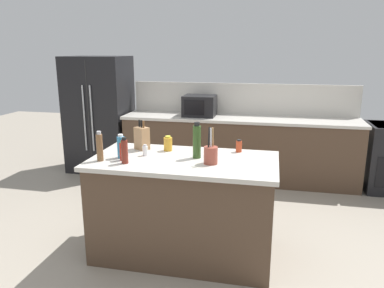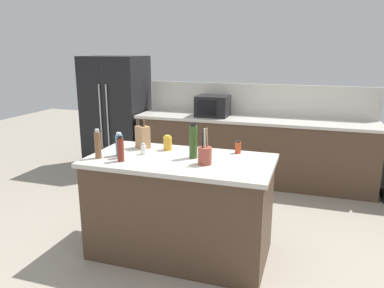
{
  "view_description": "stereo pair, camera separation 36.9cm",
  "coord_description": "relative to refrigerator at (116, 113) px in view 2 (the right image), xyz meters",
  "views": [
    {
      "loc": [
        0.76,
        -3.14,
        1.91
      ],
      "look_at": [
        0.0,
        0.35,
        0.99
      ],
      "focal_mm": 35.0,
      "sensor_mm": 36.0,
      "label": 1
    },
    {
      "loc": [
        1.11,
        -3.05,
        1.91
      ],
      "look_at": [
        0.0,
        0.35,
        0.99
      ],
      "focal_mm": 35.0,
      "sensor_mm": 36.0,
      "label": 2
    }
  ],
  "objects": [
    {
      "name": "dish_soap_bottle",
      "position": [
        1.35,
        -2.33,
        0.15
      ],
      "size": [
        0.07,
        0.07,
        0.22
      ],
      "color": "#3384BC",
      "rests_on": "kitchen_island"
    },
    {
      "name": "pepper_grinder",
      "position": [
        1.2,
        -2.47,
        0.17
      ],
      "size": [
        0.06,
        0.06,
        0.27
      ],
      "color": "brown",
      "rests_on": "kitchen_island"
    },
    {
      "name": "vinegar_bottle",
      "position": [
        1.44,
        -2.49,
        0.15
      ],
      "size": [
        0.06,
        0.06,
        0.23
      ],
      "color": "maroon",
      "rests_on": "kitchen_island"
    },
    {
      "name": "kitchen_island",
      "position": [
        1.91,
        -2.25,
        -0.42
      ],
      "size": [
        1.68,
        0.89,
        0.94
      ],
      "color": "#4C3828",
      "rests_on": "ground_plane"
    },
    {
      "name": "salt_shaker",
      "position": [
        1.54,
        -2.22,
        0.09
      ],
      "size": [
        0.05,
        0.05,
        0.11
      ],
      "color": "silver",
      "rests_on": "kitchen_island"
    },
    {
      "name": "refrigerator",
      "position": [
        0.0,
        0.0,
        0.0
      ],
      "size": [
        0.93,
        0.75,
        1.79
      ],
      "color": "black",
      "rests_on": "ground_plane"
    },
    {
      "name": "knife_block",
      "position": [
        1.43,
        -2.02,
        0.16
      ],
      "size": [
        0.16,
        0.15,
        0.29
      ],
      "rotation": [
        0.0,
        0.0,
        -0.57
      ],
      "color": "#A87C54",
      "rests_on": "kitchen_island"
    },
    {
      "name": "hot_sauce_bottle",
      "position": [
        1.39,
        -2.41,
        0.13
      ],
      "size": [
        0.05,
        0.05,
        0.18
      ],
      "color": "red",
      "rests_on": "kitchen_island"
    },
    {
      "name": "honey_jar",
      "position": [
        1.7,
        -2.01,
        0.11
      ],
      "size": [
        0.08,
        0.08,
        0.15
      ],
      "color": "gold",
      "rests_on": "kitchen_island"
    },
    {
      "name": "ground_plane",
      "position": [
        1.91,
        -2.25,
        -0.9
      ],
      "size": [
        14.0,
        14.0,
        0.0
      ],
      "primitive_type": "plane",
      "color": "gray"
    },
    {
      "name": "spice_jar_paprika",
      "position": [
        2.37,
        -1.91,
        0.1
      ],
      "size": [
        0.06,
        0.06,
        0.12
      ],
      "color": "#B73D1E",
      "rests_on": "kitchen_island"
    },
    {
      "name": "utensil_crock",
      "position": [
        2.17,
        -2.34,
        0.13
      ],
      "size": [
        0.12,
        0.12,
        0.32
      ],
      "color": "brown",
      "rests_on": "kitchen_island"
    },
    {
      "name": "wall_backsplash",
      "position": [
        2.21,
        0.27,
        0.27
      ],
      "size": [
        3.37,
        0.03,
        0.46
      ],
      "primitive_type": "cube",
      "color": "beige",
      "rests_on": "back_counter_run"
    },
    {
      "name": "back_counter_run",
      "position": [
        2.21,
        -0.05,
        -0.42
      ],
      "size": [
        3.41,
        0.66,
        0.94
      ],
      "color": "#4C3828",
      "rests_on": "ground_plane"
    },
    {
      "name": "olive_oil_bottle",
      "position": [
        2.02,
        -2.19,
        0.2
      ],
      "size": [
        0.07,
        0.07,
        0.33
      ],
      "color": "#2D4C1E",
      "rests_on": "kitchen_island"
    },
    {
      "name": "microwave",
      "position": [
        1.62,
        -0.05,
        0.19
      ],
      "size": [
        0.46,
        0.39,
        0.3
      ],
      "color": "black",
      "rests_on": "back_counter_run"
    }
  ]
}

